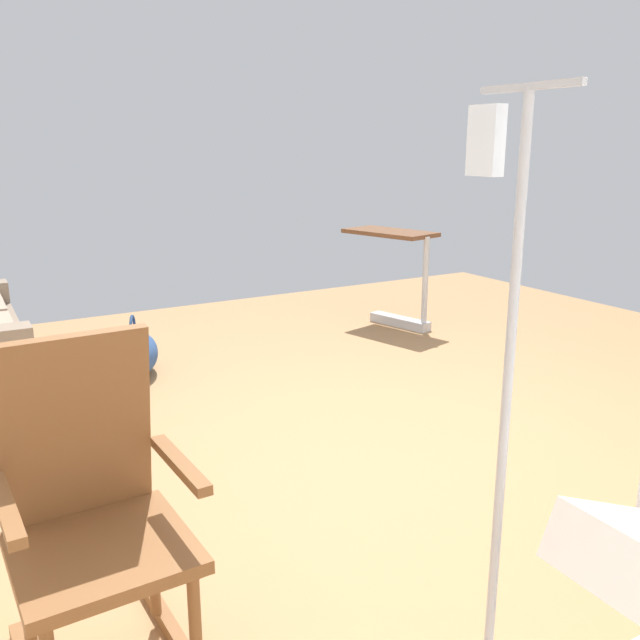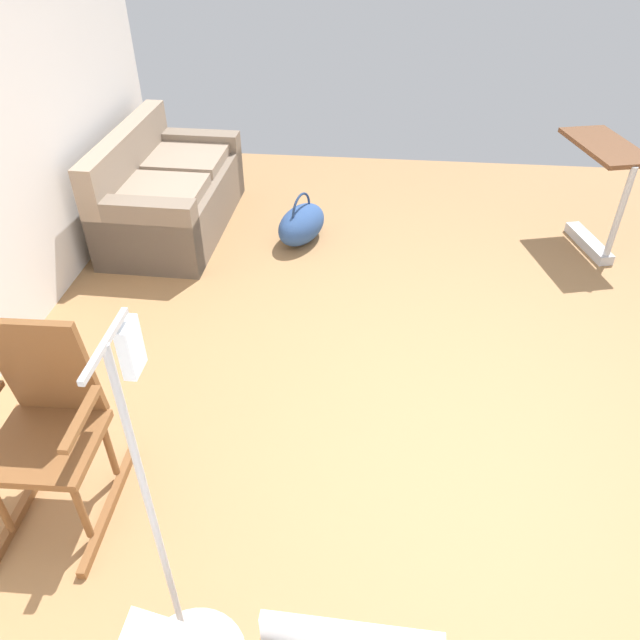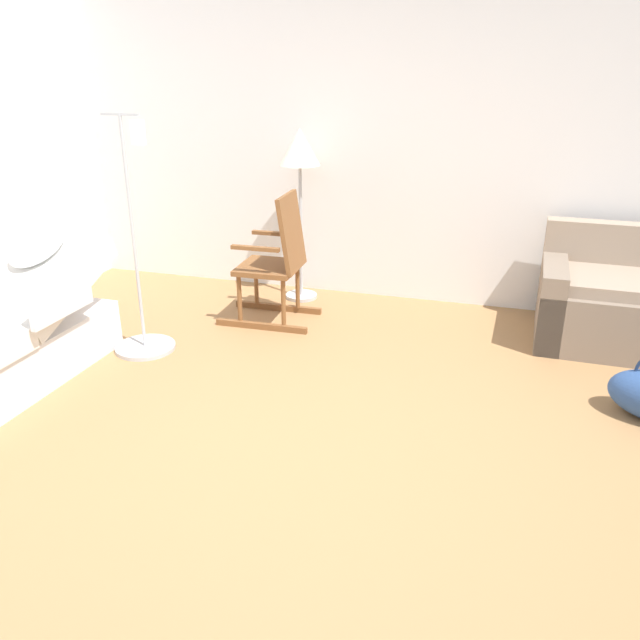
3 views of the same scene
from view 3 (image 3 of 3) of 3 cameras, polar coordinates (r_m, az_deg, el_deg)
ground_plane at (r=3.66m, az=-0.99°, el=-11.86°), size 7.41×7.41×0.00m
back_wall at (r=5.72m, az=7.43°, el=15.00°), size 6.13×0.10×2.70m
rocking_chair at (r=5.26m, az=-3.74°, el=5.09°), size 0.77×0.52×1.05m
floor_lamp at (r=5.63m, az=-1.77°, el=13.82°), size 0.34×0.34×1.48m
iv_pole at (r=4.97m, az=-15.12°, el=0.15°), size 0.44×0.44×1.69m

